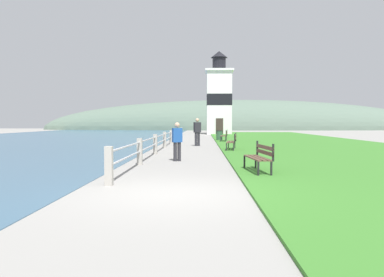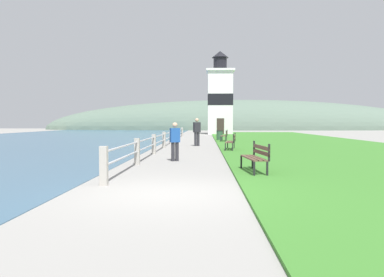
# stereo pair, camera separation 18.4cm
# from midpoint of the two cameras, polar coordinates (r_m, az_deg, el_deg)

# --- Properties ---
(ground_plane) EXTENTS (160.00, 160.00, 0.00)m
(ground_plane) POSITION_cam_midpoint_polar(r_m,az_deg,el_deg) (8.16, -3.51, -8.41)
(ground_plane) COLOR gray
(grass_verge) EXTENTS (12.00, 56.79, 0.06)m
(grass_verge) POSITION_cam_midpoint_polar(r_m,az_deg,el_deg) (27.82, 16.40, -0.70)
(grass_verge) COLOR #387528
(grass_verge) RESTS_ON ground_plane
(water_strip) EXTENTS (24.00, 90.86, 0.01)m
(water_strip) POSITION_cam_midpoint_polar(r_m,az_deg,el_deg) (30.83, -27.06, -0.61)
(water_strip) COLOR #385B75
(water_strip) RESTS_ON ground_plane
(seawall_railing) EXTENTS (0.18, 31.36, 0.96)m
(seawall_railing) POSITION_cam_midpoint_polar(r_m,az_deg,el_deg) (24.70, -3.51, 0.24)
(seawall_railing) COLOR #A8A399
(seawall_railing) RESTS_ON ground_plane
(park_bench_near) EXTENTS (0.66, 1.83, 0.94)m
(park_bench_near) POSITION_cam_midpoint_polar(r_m,az_deg,el_deg) (11.43, 10.22, -2.58)
(park_bench_near) COLOR brown
(park_bench_near) RESTS_ON ground_plane
(park_bench_midway) EXTENTS (0.70, 1.99, 0.94)m
(park_bench_midway) POSITION_cam_midpoint_polar(r_m,az_deg,el_deg) (20.36, 6.31, -0.32)
(park_bench_midway) COLOR brown
(park_bench_midway) RESTS_ON ground_plane
(park_bench_far) EXTENTS (0.65, 1.67, 0.94)m
(park_bench_far) POSITION_cam_midpoint_polar(r_m,az_deg,el_deg) (29.27, 5.20, 0.54)
(park_bench_far) COLOR brown
(park_bench_far) RESTS_ON ground_plane
(lighthouse) EXTENTS (3.52, 3.52, 10.46)m
(lighthouse) POSITION_cam_midpoint_polar(r_m,az_deg,el_deg) (47.61, 4.40, 6.14)
(lighthouse) COLOR white
(lighthouse) RESTS_ON ground_plane
(person_strolling) EXTENTS (0.42, 0.33, 1.53)m
(person_strolling) POSITION_cam_midpoint_polar(r_m,az_deg,el_deg) (14.77, -2.26, -0.26)
(person_strolling) COLOR #28282D
(person_strolling) RESTS_ON ground_plane
(person_by_railing) EXTENTS (0.50, 0.40, 1.79)m
(person_by_railing) POSITION_cam_midpoint_polar(r_m,az_deg,el_deg) (24.10, 0.97, 1.16)
(person_by_railing) COLOR #28282D
(person_by_railing) RESTS_ON ground_plane
(trash_bin) EXTENTS (0.54, 0.54, 0.84)m
(trash_bin) POSITION_cam_midpoint_polar(r_m,az_deg,el_deg) (31.07, 4.39, 0.45)
(trash_bin) COLOR #2D5138
(trash_bin) RESTS_ON ground_plane
(distant_hillside) EXTENTS (80.00, 16.00, 12.00)m
(distant_hillside) POSITION_cam_midpoint_polar(r_m,az_deg,el_deg) (76.19, 7.44, 1.35)
(distant_hillside) COLOR #566B5B
(distant_hillside) RESTS_ON ground_plane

